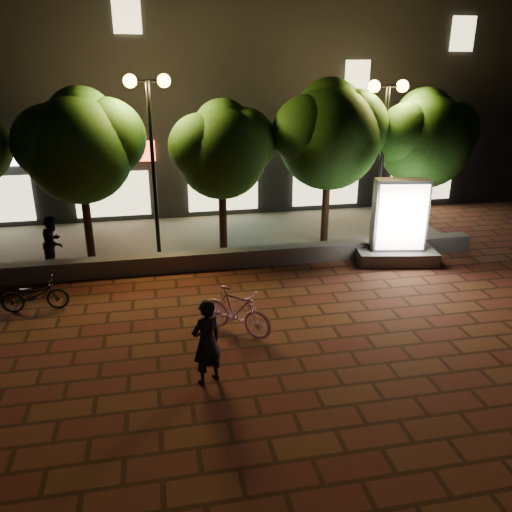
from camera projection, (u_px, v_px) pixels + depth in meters
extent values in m
plane|color=#4F2B19|center=(235.00, 335.00, 11.23)|extent=(80.00, 80.00, 0.00)
cube|color=#65625E|center=(213.00, 259.00, 14.81)|extent=(16.00, 0.45, 0.50)
cube|color=#65625E|center=(204.00, 239.00, 17.18)|extent=(16.00, 5.00, 0.08)
cube|color=black|center=(184.00, 75.00, 21.37)|extent=(28.00, 8.00, 10.00)
cube|color=#EC4024|center=(108.00, 152.00, 17.95)|extent=(3.20, 0.12, 0.70)
cube|color=beige|center=(113.00, 194.00, 18.49)|extent=(2.60, 0.10, 1.60)
cube|color=#40CFCB|center=(222.00, 149.00, 18.68)|extent=(3.20, 0.12, 0.70)
cube|color=beige|center=(223.00, 189.00, 19.22)|extent=(2.60, 0.10, 1.60)
cube|color=orange|center=(328.00, 145.00, 19.41)|extent=(3.20, 0.12, 0.70)
cube|color=beige|center=(326.00, 184.00, 19.95)|extent=(2.60, 0.10, 1.60)
cube|color=white|center=(425.00, 142.00, 20.14)|extent=(3.20, 0.12, 0.70)
cube|color=beige|center=(421.00, 180.00, 20.68)|extent=(2.60, 0.10, 1.60)
cube|color=beige|center=(127.00, 14.00, 16.57)|extent=(0.90, 0.10, 1.20)
cube|color=beige|center=(357.00, 78.00, 18.74)|extent=(0.90, 0.10, 1.20)
cube|color=beige|center=(463.00, 34.00, 18.93)|extent=(0.90, 0.10, 1.20)
cylinder|color=#311B13|center=(87.00, 219.00, 15.10)|extent=(0.24, 0.24, 2.34)
sphere|color=#284C16|center=(79.00, 150.00, 14.39)|extent=(3.00, 3.00, 3.00)
sphere|color=#284C16|center=(106.00, 138.00, 14.60)|extent=(2.25, 2.25, 2.25)
sphere|color=#284C16|center=(51.00, 143.00, 14.04)|extent=(2.10, 2.10, 2.10)
sphere|color=#284C16|center=(81.00, 121.00, 14.46)|extent=(1.95, 1.95, 1.95)
cylinder|color=#311B13|center=(223.00, 214.00, 15.85)|extent=(0.24, 0.24, 2.21)
sphere|color=#284C16|center=(221.00, 154.00, 15.19)|extent=(2.70, 2.70, 2.70)
sphere|color=#284C16|center=(243.00, 142.00, 15.39)|extent=(2.03, 2.03, 2.02)
sphere|color=#284C16|center=(201.00, 146.00, 14.86)|extent=(1.89, 1.89, 1.89)
sphere|color=#284C16|center=(223.00, 129.00, 15.29)|extent=(1.76, 1.76, 1.76)
cylinder|color=#311B13|center=(326.00, 205.00, 16.41)|extent=(0.24, 0.24, 2.43)
sphere|color=#284C16|center=(329.00, 139.00, 15.68)|extent=(3.10, 3.10, 3.10)
sphere|color=#284C16|center=(351.00, 127.00, 15.89)|extent=(2.33, 2.33, 2.33)
sphere|color=#284C16|center=(308.00, 132.00, 15.32)|extent=(2.17, 2.17, 2.17)
sphere|color=#284C16|center=(329.00, 111.00, 15.74)|extent=(2.01, 2.02, 2.02)
cylinder|color=#311B13|center=(418.00, 202.00, 17.02)|extent=(0.24, 0.24, 2.29)
sphere|color=#284C16|center=(425.00, 142.00, 16.33)|extent=(2.90, 2.90, 2.90)
sphere|color=#284C16|center=(444.00, 131.00, 16.54)|extent=(2.18, 2.17, 2.17)
sphere|color=#284C16|center=(409.00, 135.00, 15.98)|extent=(2.03, 2.03, 2.03)
sphere|color=#284C16|center=(425.00, 117.00, 16.41)|extent=(1.89, 1.88, 1.88)
cylinder|color=black|center=(154.00, 173.00, 14.81)|extent=(0.12, 0.12, 5.00)
cylinder|color=black|center=(147.00, 81.00, 13.92)|extent=(0.90, 0.08, 0.08)
sphere|color=#F0A33C|center=(130.00, 81.00, 13.83)|extent=(0.36, 0.36, 0.36)
sphere|color=#F0A33C|center=(164.00, 81.00, 14.00)|extent=(0.36, 0.36, 0.36)
cylinder|color=black|center=(381.00, 167.00, 16.12)|extent=(0.12, 0.12, 4.80)
cylinder|color=black|center=(388.00, 86.00, 15.26)|extent=(0.90, 0.08, 0.08)
sphere|color=#F0A33C|center=(374.00, 86.00, 15.18)|extent=(0.36, 0.36, 0.36)
sphere|color=#F0A33C|center=(402.00, 86.00, 15.35)|extent=(0.36, 0.36, 0.36)
cube|color=#65625E|center=(395.00, 255.00, 15.28)|extent=(2.46, 1.54, 0.38)
cube|color=#4C4C51|center=(400.00, 215.00, 14.84)|extent=(1.60, 0.79, 2.10)
cube|color=white|center=(402.00, 218.00, 14.58)|extent=(1.37, 0.28, 1.91)
cube|color=white|center=(397.00, 212.00, 15.10)|extent=(1.37, 0.28, 1.91)
imported|color=#ED9EDA|center=(236.00, 311.00, 11.17)|extent=(1.61, 1.55, 1.05)
imported|color=black|center=(207.00, 342.00, 9.34)|extent=(0.73, 0.64, 1.67)
imported|color=black|center=(35.00, 295.00, 12.22)|extent=(1.54, 0.57, 0.80)
imported|color=black|center=(53.00, 242.00, 14.37)|extent=(0.74, 0.86, 1.55)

